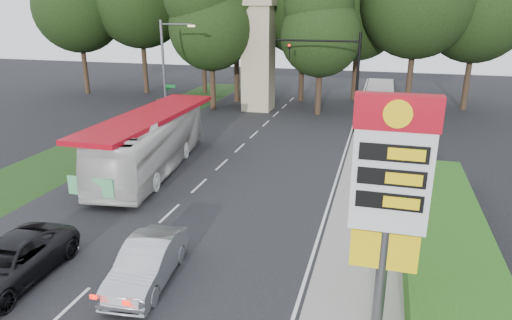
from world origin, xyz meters
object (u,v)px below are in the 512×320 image
(traffic_signal_mast, at_px, (339,69))
(sedan_silver, at_px, (147,263))
(gas_station_pylon, at_px, (390,186))
(transit_bus, at_px, (151,142))
(streetlight_signs, at_px, (166,69))
(suv_charcoal, at_px, (8,263))
(monument, at_px, (258,52))

(traffic_signal_mast, bearing_deg, sedan_silver, -100.48)
(gas_station_pylon, bearing_deg, transit_bus, 140.05)
(streetlight_signs, relative_size, transit_bus, 0.68)
(streetlight_signs, distance_m, suv_charcoal, 21.60)
(gas_station_pylon, xyz_separation_m, traffic_signal_mast, (-3.52, 22.00, 0.22))
(streetlight_signs, xyz_separation_m, suv_charcoal, (4.19, -20.86, -3.72))
(gas_station_pylon, xyz_separation_m, monument, (-11.20, 28.01, 0.66))
(transit_bus, distance_m, sedan_silver, 11.50)
(sedan_silver, bearing_deg, gas_station_pylon, -9.63)
(streetlight_signs, distance_m, monument, 9.44)
(transit_bus, bearing_deg, sedan_silver, -70.97)
(gas_station_pylon, relative_size, streetlight_signs, 0.86)
(gas_station_pylon, xyz_separation_m, sedan_silver, (-7.51, 0.42, -3.73))
(sedan_silver, xyz_separation_m, suv_charcoal, (-4.49, -1.26, -0.00))
(gas_station_pylon, distance_m, suv_charcoal, 12.59)
(suv_charcoal, bearing_deg, streetlight_signs, 98.77)
(suv_charcoal, bearing_deg, sedan_silver, 13.15)
(sedan_silver, bearing_deg, streetlight_signs, 107.43)
(gas_station_pylon, distance_m, transit_bus, 16.80)
(streetlight_signs, height_order, sedan_silver, streetlight_signs)
(traffic_signal_mast, distance_m, monument, 9.76)
(suv_charcoal, bearing_deg, traffic_signal_mast, 67.05)
(gas_station_pylon, relative_size, traffic_signal_mast, 0.95)
(traffic_signal_mast, distance_m, suv_charcoal, 24.69)
(traffic_signal_mast, relative_size, monument, 0.72)
(monument, distance_m, transit_bus, 17.77)
(monument, height_order, transit_bus, monument)
(traffic_signal_mast, bearing_deg, gas_station_pylon, -80.91)
(gas_station_pylon, bearing_deg, streetlight_signs, 128.96)
(suv_charcoal, bearing_deg, gas_station_pylon, 1.45)
(traffic_signal_mast, relative_size, transit_bus, 0.61)
(traffic_signal_mast, xyz_separation_m, sedan_silver, (-3.99, -21.59, -3.95))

